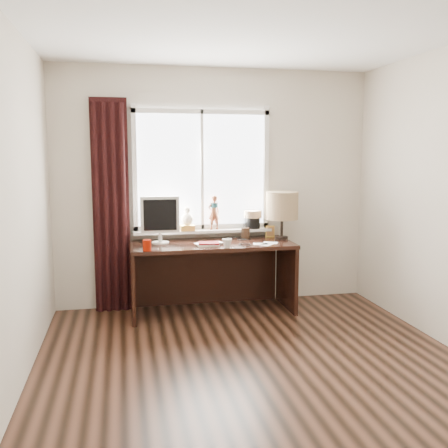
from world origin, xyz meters
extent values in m
cube|color=#4E2D1F|center=(0.00, 0.00, 0.00)|extent=(3.50, 4.00, 0.00)
cube|color=white|center=(0.00, 0.00, 2.60)|extent=(3.50, 4.00, 0.00)
cube|color=#C0B3A0|center=(0.00, 2.00, 1.30)|extent=(3.50, 0.00, 2.60)
cube|color=#C0B3A0|center=(0.00, -2.00, 1.30)|extent=(3.50, 0.00, 2.60)
cube|color=#C0B3A0|center=(-1.75, 0.00, 1.30)|extent=(0.00, 4.00, 2.60)
imported|color=silver|center=(-0.16, 1.52, 0.76)|extent=(0.34, 0.27, 0.02)
imported|color=white|center=(0.00, 1.33, 0.80)|extent=(0.13, 0.12, 0.10)
cylinder|color=#8B0F00|center=(-0.79, 1.33, 0.80)|extent=(0.08, 0.08, 0.11)
cube|color=white|center=(-0.15, 1.99, 1.50)|extent=(1.40, 0.02, 1.30)
cube|color=silver|center=(-0.15, 1.96, 0.88)|extent=(1.50, 0.05, 0.05)
cube|color=silver|center=(-0.15, 1.96, 2.12)|extent=(1.50, 0.05, 0.05)
cube|color=silver|center=(-0.88, 1.96, 1.50)|extent=(0.05, 0.05, 1.40)
cube|color=silver|center=(0.57, 1.96, 1.50)|extent=(0.05, 0.05, 1.40)
cube|color=silver|center=(-0.15, 1.96, 1.50)|extent=(0.03, 0.05, 1.30)
cube|color=silver|center=(-0.15, 1.91, 0.83)|extent=(1.52, 0.18, 0.03)
cylinder|color=#3D0909|center=(-0.70, 1.89, 0.99)|extent=(0.16, 0.16, 0.28)
cube|color=gold|center=(-0.33, 1.87, 0.88)|extent=(0.15, 0.12, 0.06)
sphere|color=beige|center=(-0.33, 1.87, 0.97)|extent=(0.13, 0.13, 0.13)
sphere|color=beige|center=(-0.33, 1.87, 1.07)|extent=(0.07, 0.07, 0.07)
imported|color=brown|center=(-0.03, 1.90, 1.04)|extent=(0.16, 0.12, 0.38)
cylinder|color=#1E4C51|center=(-0.03, 1.89, 1.12)|extent=(0.10, 0.10, 0.05)
cylinder|color=black|center=(0.41, 1.90, 0.91)|extent=(0.16, 0.16, 0.12)
cylinder|color=#8C6B4C|center=(0.41, 1.90, 1.01)|extent=(0.20, 0.20, 0.08)
cube|color=black|center=(-1.13, 1.92, 1.12)|extent=(0.38, 0.05, 2.25)
cylinder|color=black|center=(-1.27, 1.89, 1.10)|extent=(0.06, 0.06, 2.20)
cylinder|color=black|center=(-1.18, 1.89, 1.10)|extent=(0.06, 0.06, 2.20)
cylinder|color=black|center=(-1.09, 1.89, 1.10)|extent=(0.06, 0.06, 2.20)
cylinder|color=black|center=(-1.00, 1.89, 1.10)|extent=(0.06, 0.06, 2.20)
cube|color=black|center=(-0.10, 1.63, 0.73)|extent=(1.70, 0.70, 0.04)
cube|color=black|center=(-0.93, 1.63, 0.35)|extent=(0.04, 0.64, 0.71)
cube|color=black|center=(0.73, 1.63, 0.35)|extent=(0.04, 0.64, 0.71)
cube|color=black|center=(-0.10, 1.97, 0.35)|extent=(1.60, 0.03, 0.71)
cylinder|color=beige|center=(-0.63, 1.71, 0.76)|extent=(0.18, 0.18, 0.01)
cylinder|color=beige|center=(-0.63, 1.71, 0.81)|extent=(0.04, 0.04, 0.10)
cube|color=beige|center=(-0.63, 1.71, 1.05)|extent=(0.40, 0.04, 0.38)
cube|color=black|center=(-0.63, 1.68, 1.05)|extent=(0.34, 0.01, 0.32)
cube|color=beige|center=(-0.17, 1.49, 0.76)|extent=(0.22, 0.16, 0.02)
cube|color=#5F080C|center=(-0.16, 1.48, 0.78)|extent=(0.23, 0.18, 0.01)
cylinder|color=black|center=(0.31, 1.81, 0.81)|extent=(0.09, 0.09, 0.12)
cylinder|color=black|center=(0.29, 1.82, 0.86)|extent=(0.01, 0.01, 0.22)
cylinder|color=black|center=(0.32, 1.81, 0.84)|extent=(0.01, 0.01, 0.19)
cylinder|color=black|center=(0.31, 1.83, 0.88)|extent=(0.01, 0.01, 0.25)
cylinder|color=black|center=(0.32, 1.83, 0.83)|extent=(0.01, 0.01, 0.17)
cube|color=gold|center=(0.60, 1.85, 0.81)|extent=(0.10, 0.03, 0.13)
cube|color=#996633|center=(0.60, 1.84, 0.81)|extent=(0.07, 0.02, 0.10)
cylinder|color=black|center=(0.69, 1.70, 0.77)|extent=(0.14, 0.14, 0.03)
cylinder|color=black|center=(0.69, 1.70, 0.89)|extent=(0.03, 0.03, 0.22)
cylinder|color=tan|center=(0.69, 1.70, 1.12)|extent=(0.35, 0.35, 0.30)
cube|color=white|center=(0.38, 1.45, 0.75)|extent=(0.17, 0.14, 0.00)
cube|color=white|center=(0.50, 1.49, 0.75)|extent=(0.18, 0.16, 0.00)
cube|color=white|center=(0.43, 1.41, 0.75)|extent=(0.18, 0.18, 0.00)
torus|color=black|center=(0.21, 1.43, 0.75)|extent=(0.15, 0.15, 0.01)
torus|color=black|center=(0.30, 1.75, 0.75)|extent=(0.15, 0.15, 0.01)
torus|color=black|center=(0.25, 1.74, 0.75)|extent=(0.14, 0.14, 0.01)
camera|label=1|loc=(-1.01, -3.44, 1.68)|focal=40.00mm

